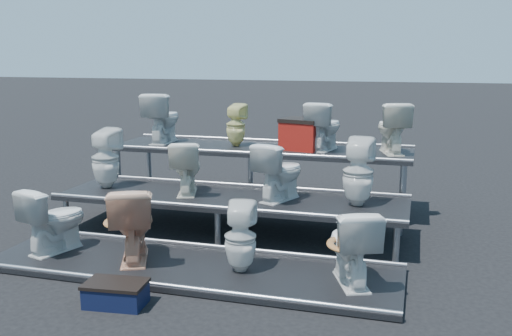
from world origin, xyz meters
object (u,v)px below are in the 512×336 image
(toilet_4, at_px, (105,158))
(red_crate, at_px, (302,136))
(toilet_0, at_px, (54,219))
(toilet_9, at_px, (236,125))
(toilet_5, at_px, (186,167))
(toilet_6, at_px, (280,171))
(step_stool, at_px, (116,295))
(toilet_2, at_px, (240,237))
(toilet_1, at_px, (133,223))
(toilet_7, at_px, (358,172))
(toilet_11, at_px, (392,128))
(toilet_10, at_px, (324,126))
(toilet_8, at_px, (163,118))
(toilet_3, at_px, (351,245))

(toilet_4, distance_m, red_crate, 2.63)
(toilet_0, distance_m, toilet_9, 2.96)
(toilet_5, distance_m, toilet_6, 1.18)
(step_stool, bearing_deg, toilet_2, 41.85)
(toilet_1, bearing_deg, toilet_2, 156.10)
(toilet_4, bearing_deg, red_crate, -143.13)
(toilet_7, bearing_deg, red_crate, -49.75)
(toilet_11, height_order, red_crate, toilet_11)
(toilet_10, bearing_deg, toilet_0, 58.88)
(toilet_9, bearing_deg, toilet_2, 118.09)
(toilet_1, bearing_deg, toilet_10, -144.42)
(toilet_1, distance_m, red_crate, 2.91)
(toilet_6, bearing_deg, toilet_4, 21.93)
(toilet_8, bearing_deg, toilet_6, 145.43)
(toilet_10, distance_m, step_stool, 3.89)
(toilet_7, bearing_deg, toilet_3, 98.72)
(toilet_0, bearing_deg, toilet_11, -124.75)
(toilet_1, relative_size, red_crate, 1.49)
(toilet_6, bearing_deg, step_stool, 89.62)
(toilet_8, relative_size, toilet_10, 1.11)
(toilet_9, height_order, toilet_10, toilet_10)
(toilet_0, distance_m, red_crate, 3.41)
(toilet_4, height_order, toilet_5, toilet_4)
(toilet_1, relative_size, toilet_2, 1.14)
(toilet_4, bearing_deg, toilet_5, -171.83)
(toilet_10, bearing_deg, toilet_6, 89.22)
(toilet_2, xyz_separation_m, toilet_5, (-1.11, 1.30, 0.38))
(toilet_11, bearing_deg, toilet_6, 30.35)
(toilet_6, bearing_deg, red_crate, -68.47)
(toilet_9, relative_size, step_stool, 1.18)
(red_crate, relative_size, step_stool, 1.03)
(toilet_7, relative_size, toilet_10, 1.17)
(toilet_2, bearing_deg, red_crate, -99.96)
(toilet_4, relative_size, red_crate, 1.46)
(toilet_2, bearing_deg, toilet_8, -60.32)
(toilet_0, bearing_deg, toilet_9, -97.28)
(toilet_9, distance_m, toilet_10, 1.26)
(toilet_11, bearing_deg, toilet_10, -16.99)
(toilet_2, height_order, toilet_7, toilet_7)
(toilet_4, distance_m, toilet_9, 1.89)
(toilet_1, distance_m, toilet_4, 1.72)
(toilet_7, height_order, toilet_9, toilet_9)
(toilet_7, distance_m, toilet_9, 2.30)
(toilet_1, xyz_separation_m, toilet_10, (1.53, 2.60, 0.74))
(toilet_0, xyz_separation_m, toilet_1, (0.93, 0.00, 0.04))
(toilet_0, xyz_separation_m, toilet_2, (2.09, 0.00, -0.01))
(toilet_2, distance_m, toilet_6, 1.36)
(toilet_2, bearing_deg, toilet_10, -106.36)
(toilet_9, bearing_deg, toilet_1, 93.26)
(toilet_6, distance_m, red_crate, 1.28)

